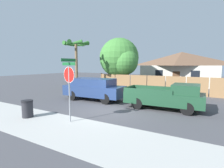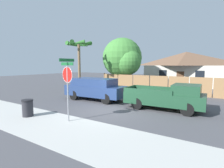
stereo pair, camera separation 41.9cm
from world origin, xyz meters
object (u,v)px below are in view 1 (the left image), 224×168
Objects in this scene: oak_tree at (120,59)px; stop_sign at (69,79)px; house at (181,68)px; red_suv at (94,88)px; orange_pickup at (167,97)px; trash_bin at (27,109)px; palm_tree at (76,48)px.

oak_tree is 1.91× the size of stop_sign.
stop_sign is (-1.89, -20.89, -0.28)m from house.
stop_sign reaches higher than red_suv.
house reaches higher than orange_pickup.
red_suv is at bearing -104.33° from house.
stop_sign is 3.36× the size of trash_bin.
stop_sign is at bearing -69.24° from red_suv.
house is 10.31m from oak_tree.
oak_tree is at bearing 94.82° from trash_bin.
stop_sign is (2.18, -4.96, 1.18)m from red_suv.
trash_bin is (4.01, -8.45, -4.10)m from palm_tree.
red_suv reaches higher than trash_bin.
red_suv reaches higher than orange_pickup.
trash_bin is at bearing -101.65° from house.
house is at bearing 93.12° from orange_pickup.
palm_tree is 1.09× the size of orange_pickup.
palm_tree is at bearing 161.28° from orange_pickup.
house is at bearing 57.13° from palm_tree.
house is 2.13× the size of red_suv.
orange_pickup is (10.14, -2.86, -3.75)m from palm_tree.
stop_sign reaches higher than trash_bin.
orange_pickup is at bearing -45.28° from oak_tree.
trash_bin is at bearing -96.69° from red_suv.
house is 20.98m from stop_sign.
trash_bin is at bearing -158.71° from stop_sign.
red_suv is 5.61m from trash_bin.
oak_tree is 1.20× the size of red_suv.
red_suv is at bearing 121.46° from stop_sign.
palm_tree is 6.35m from red_suv.
stop_sign is at bearing 13.54° from trash_bin.
trash_bin is (-4.44, -21.51, -1.95)m from house.
stop_sign is (3.63, -12.26, -1.42)m from oak_tree.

